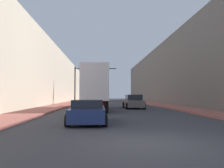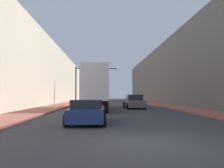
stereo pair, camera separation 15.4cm
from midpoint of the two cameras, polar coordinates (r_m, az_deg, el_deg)
ground_plane at (r=7.27m, az=10.11°, el=-15.21°), size 200.00×200.00×0.00m
sidewalk_right at (r=38.06m, az=11.31°, el=-5.10°), size 3.16×80.00×0.15m
sidewalk_left at (r=37.45m, az=-11.73°, el=-5.13°), size 3.16×80.00×0.15m
building_right at (r=39.56m, az=17.69°, el=2.79°), size 6.00×80.00×10.79m
building_left at (r=38.57m, az=-18.39°, el=2.33°), size 6.00×80.00×9.98m
semi_truck at (r=23.54m, az=-3.96°, el=-1.07°), size 2.42×11.96×4.24m
sedan_car at (r=12.46m, az=-6.09°, el=-7.13°), size 2.06×4.51×1.31m
suv_car at (r=25.87m, az=5.88°, el=-4.66°), size 2.14×4.83×1.61m
traffic_signal_gantry at (r=35.75m, az=-6.67°, el=1.54°), size 6.82×0.35×6.21m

